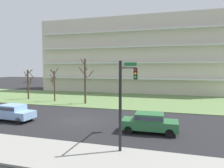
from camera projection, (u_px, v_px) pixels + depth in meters
The scene contains 10 objects.
ground at pixel (80, 120), 20.74m from camera, with size 160.00×160.00×0.00m, color #232326.
sidewalk_curb_near at pixel (25, 150), 13.09m from camera, with size 80.00×4.00×0.15m, color #99968E.
grass_lawn_strip at pixel (117, 99), 34.11m from camera, with size 80.00×16.00×0.08m, color #66844C.
apartment_building at pixel (134, 56), 46.29m from camera, with size 38.65×11.69×15.24m.
tree_far_left at pixel (28, 83), 34.26m from camera, with size 1.90×1.88×4.89m.
tree_left at pixel (54, 84), 31.97m from camera, with size 1.18×1.27×5.12m.
tree_center at pixel (85, 80), 29.74m from camera, with size 2.00×2.01×6.40m.
sedan_blue_near_left at pixel (12, 112), 20.55m from camera, with size 4.50×2.06×1.57m.
sedan_green_center_left at pixel (149, 122), 16.78m from camera, with size 4.45×1.93×1.57m.
traffic_signal_mast at pixel (127, 87), 14.34m from camera, with size 0.90×5.38×5.56m.
Camera 1 is at (8.83, -18.66, 5.16)m, focal length 33.98 mm.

